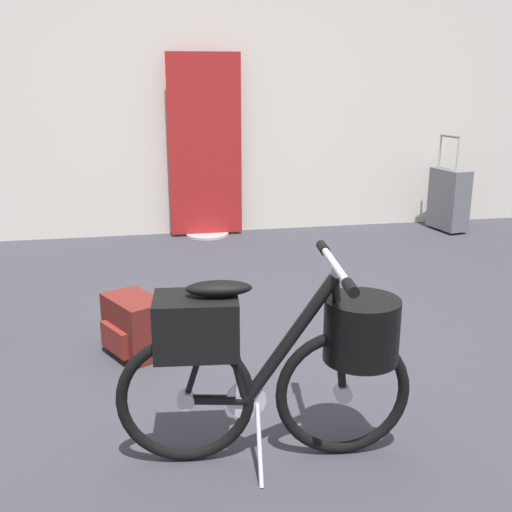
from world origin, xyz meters
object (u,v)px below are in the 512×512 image
Objects in this scene: floor_banner_stand at (205,158)px; handbag_on_floor at (134,326)px; rolling_suitcase at (449,199)px; folding_bike_foreground at (279,355)px.

handbag_on_floor is at bearing -105.26° from floor_banner_stand.
rolling_suitcase reaches higher than handbag_on_floor.
folding_bike_foreground is 1.12m from handbag_on_floor.
folding_bike_foreground is 1.24× the size of rolling_suitcase.
floor_banner_stand is 2.39m from handbag_on_floor.
floor_banner_stand reaches higher than rolling_suitcase.
rolling_suitcase is (2.09, -0.23, -0.38)m from floor_banner_stand.
folding_bike_foreground reaches higher than handbag_on_floor.
floor_banner_stand reaches higher than folding_bike_foreground.
floor_banner_stand is at bearing 87.93° from folding_bike_foreground.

